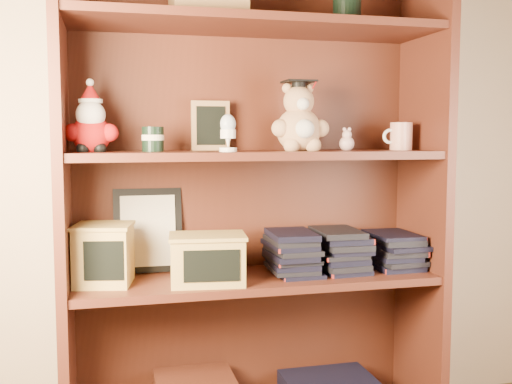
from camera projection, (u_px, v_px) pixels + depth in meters
bookcase at (252, 203)px, 1.95m from camera, size 1.20×0.35×1.60m
shelf_lower at (256, 279)px, 1.92m from camera, size 1.14×0.33×0.02m
shelf_upper at (256, 155)px, 1.89m from camera, size 1.14×0.33×0.02m
santa_plush at (91, 125)px, 1.75m from camera, size 0.16×0.11×0.22m
teachers_tin at (153, 139)px, 1.80m from camera, size 0.07×0.07×0.07m
chalkboard_plaque at (210, 127)px, 1.96m from camera, size 0.13×0.07×0.16m
egg_cup at (228, 132)px, 1.78m from camera, size 0.05×0.05×0.11m
grad_teddy_bear at (299, 123)px, 1.90m from camera, size 0.19×0.16×0.23m
pink_figurine at (347, 141)px, 1.95m from camera, size 0.05×0.05×0.08m
teacher_mug at (400, 136)px, 2.00m from camera, size 0.10×0.07×0.09m
certificate_frame at (148, 230)px, 1.96m from camera, size 0.22×0.06×0.28m
treats_box at (104, 254)px, 1.80m from camera, size 0.20×0.20×0.18m
pencils_box at (208, 259)px, 1.81m from camera, size 0.25×0.19×0.15m
book_stack_left at (292, 252)px, 1.94m from camera, size 0.14×0.20×0.14m
book_stack_mid at (341, 252)px, 1.98m from camera, size 0.14×0.20×0.13m
book_stack_right at (397, 251)px, 2.03m from camera, size 0.14×0.20×0.11m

